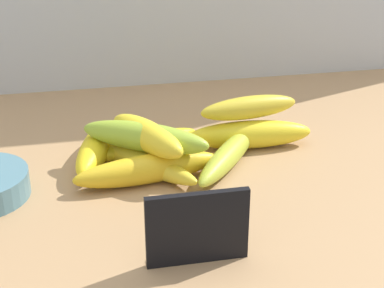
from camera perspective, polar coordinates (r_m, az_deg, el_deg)
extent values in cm
cube|color=tan|center=(83.20, 1.76, -3.64)|extent=(110.00, 76.00, 3.00)
cube|color=black|center=(62.64, 0.53, -8.10)|extent=(11.00, 0.80, 8.40)
cube|color=olive|center=(65.49, 0.37, -10.58)|extent=(9.90, 1.20, 0.60)
ellipsoid|color=#ACB933|center=(83.74, 3.53, -1.06)|extent=(14.26, 17.70, 3.28)
ellipsoid|color=yellow|center=(79.24, -4.29, -2.42)|extent=(20.45, 6.84, 3.94)
ellipsoid|color=yellow|center=(87.15, -4.10, -0.01)|extent=(16.25, 9.30, 3.21)
ellipsoid|color=yellow|center=(82.49, -5.13, -1.57)|extent=(15.68, 18.13, 3.21)
ellipsoid|color=yellow|center=(89.24, 5.56, 0.92)|extent=(19.10, 5.56, 4.23)
ellipsoid|color=yellow|center=(85.83, -9.17, -0.35)|extent=(8.83, 17.66, 4.15)
ellipsoid|color=#99B931|center=(80.74, -4.58, 0.68)|extent=(17.92, 12.92, 4.01)
ellipsoid|color=yellow|center=(81.04, -4.39, 0.83)|extent=(10.83, 15.30, 4.15)
ellipsoid|color=gold|center=(88.92, 5.51, 3.52)|extent=(15.68, 5.45, 3.45)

